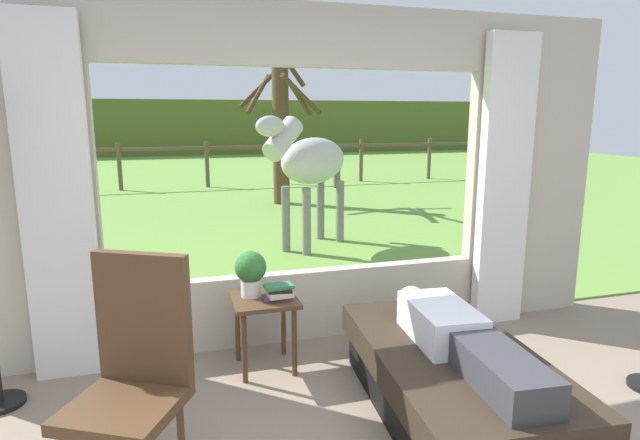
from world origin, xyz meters
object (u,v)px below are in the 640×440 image
recliner_sofa (451,381)px  pasture_tree (281,127)px  horse (310,162)px  reclining_person (458,336)px  rocking_chair (135,376)px  side_table (265,311)px  book_stack (279,292)px  potted_plant (251,271)px

recliner_sofa → pasture_tree: bearing=90.0°
horse → pasture_tree: 3.63m
reclining_person → pasture_tree: bearing=90.1°
recliner_sofa → rocking_chair: size_ratio=1.58×
side_table → pasture_tree: 7.01m
book_stack → potted_plant: bearing=146.0°
side_table → horse: 3.44m
side_table → horse: (1.21, 3.14, 0.73)m
reclining_person → pasture_tree: size_ratio=0.43×
potted_plant → horse: horse is taller
rocking_chair → horse: 4.61m
reclining_person → book_stack: size_ratio=6.87×
book_stack → horse: horse is taller
potted_plant → horse: size_ratio=0.18×
reclining_person → side_table: size_ratio=2.76×
reclining_person → side_table: bearing=139.5°
rocking_chair → book_stack: bearing=74.2°
rocking_chair → horse: horse is taller
recliner_sofa → reclining_person: reclining_person is taller
pasture_tree → horse: bearing=-96.4°
horse → pasture_tree: (0.40, 3.59, 0.36)m
reclining_person → rocking_chair: size_ratio=1.28×
recliner_sofa → book_stack: bearing=139.9°
side_table → pasture_tree: pasture_tree is taller
pasture_tree → book_stack: bearing=-102.6°
reclining_person → pasture_tree: pasture_tree is taller
rocking_chair → horse: bearing=92.7°
recliner_sofa → pasture_tree: pasture_tree is taller
rocking_chair → potted_plant: size_ratio=3.50×
potted_plant → pasture_tree: (1.69, 6.67, 0.82)m
book_stack → pasture_tree: (1.52, 6.79, 0.95)m
side_table → recliner_sofa: bearing=-44.1°
recliner_sofa → reclining_person: (0.00, -0.05, 0.30)m
reclining_person → recliner_sofa: bearing=95.1°
rocking_chair → book_stack: (0.89, 0.91, 0.03)m
recliner_sofa → rocking_chair: rocking_chair is taller
rocking_chair → side_table: (0.80, 0.97, -0.12)m
reclining_person → horse: (0.27, 4.10, 0.63)m
book_stack → pasture_tree: pasture_tree is taller
recliner_sofa → pasture_tree: 7.78m
side_table → pasture_tree: size_ratio=0.15×
rocking_chair → potted_plant: (0.72, 1.03, 0.16)m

